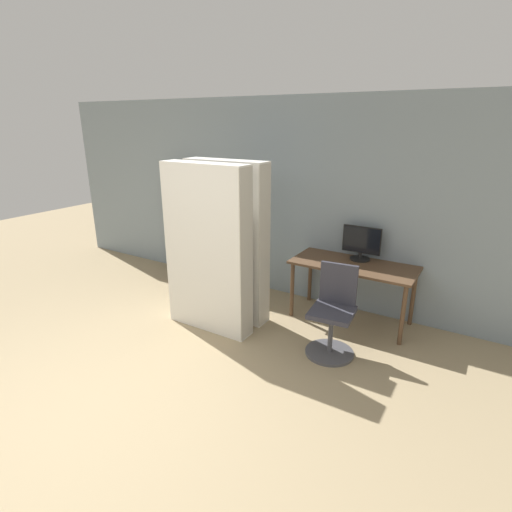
{
  "coord_description": "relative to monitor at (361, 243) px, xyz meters",
  "views": [
    {
      "loc": [
        2.66,
        -1.58,
        2.39
      ],
      "look_at": [
        0.6,
        1.78,
        1.05
      ],
      "focal_mm": 28.0,
      "sensor_mm": 36.0,
      "label": 1
    }
  ],
  "objects": [
    {
      "name": "mattress_far",
      "position": [
        -1.4,
        -0.86,
        0.02
      ],
      "size": [
        1.07,
        0.25,
        1.96
      ],
      "color": "silver",
      "rests_on": "ground"
    },
    {
      "name": "ground_plane",
      "position": [
        -1.31,
        -3.09,
        -0.97
      ],
      "size": [
        16.0,
        16.0,
        0.0
      ],
      "primitive_type": "plane",
      "color": "#9E8966"
    },
    {
      "name": "office_chair",
      "position": [
        0.06,
        -1.01,
        -0.56
      ],
      "size": [
        0.52,
        0.52,
        0.97
      ],
      "color": "#4C4C51",
      "rests_on": "ground"
    },
    {
      "name": "desk",
      "position": [
        -0.01,
        -0.19,
        -0.31
      ],
      "size": [
        1.47,
        0.67,
        0.75
      ],
      "color": "brown",
      "rests_on": "ground"
    },
    {
      "name": "bookshelf",
      "position": [
        -2.88,
        0.04,
        -0.15
      ],
      "size": [
        0.62,
        0.26,
        1.62
      ],
      "color": "#2D2319",
      "rests_on": "ground"
    },
    {
      "name": "monitor",
      "position": [
        0.0,
        0.0,
        0.0
      ],
      "size": [
        0.48,
        0.25,
        0.42
      ],
      "color": "black",
      "rests_on": "desk"
    },
    {
      "name": "wall_back",
      "position": [
        -1.31,
        0.17,
        0.38
      ],
      "size": [
        8.0,
        0.06,
        2.7
      ],
      "color": "gray",
      "rests_on": "ground"
    },
    {
      "name": "mattress_near",
      "position": [
        -1.4,
        -1.24,
        0.02
      ],
      "size": [
        1.07,
        0.25,
        1.96
      ],
      "color": "silver",
      "rests_on": "ground"
    }
  ]
}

